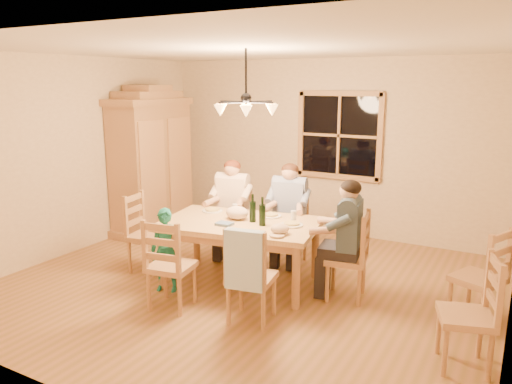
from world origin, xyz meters
The scene contains 31 objects.
floor centered at (0.00, 0.00, 0.00)m, with size 5.50×5.50×0.00m, color olive.
ceiling centered at (0.00, 0.00, 2.70)m, with size 5.50×5.00×0.02m, color white.
wall_back centered at (0.00, 2.50, 1.35)m, with size 5.50×0.02×2.70m, color #C5AD8B.
wall_left centered at (-2.75, 0.00, 1.35)m, with size 0.02×5.00×2.70m, color #C5AD8B.
window centered at (0.20, 2.47, 1.55)m, with size 1.30×0.06×1.30m.
chandelier centered at (0.00, 0.00, 2.08)m, with size 0.77×0.68×0.71m.
armoire centered at (-2.42, 1.20, 1.06)m, with size 0.66×1.40×2.30m.
dining_table centered at (-0.09, 0.02, 0.66)m, with size 1.95×1.38×0.76m.
chair_far_left centered at (-0.68, 0.78, 0.30)m, with size 0.50×0.49×0.99m.
chair_far_right centered at (0.11, 0.91, 0.30)m, with size 0.50×0.49×0.99m.
chair_near_left centered at (-0.40, -0.89, 0.30)m, with size 0.50×0.49×0.99m.
chair_near_right centered at (0.49, -0.75, 0.30)m, with size 0.50×0.49×0.99m.
chair_end_left centered at (-1.32, -0.19, 0.30)m, with size 0.49×0.50×0.99m.
chair_end_right centered at (1.14, 0.22, 0.30)m, with size 0.49×0.50×0.99m.
adult_woman centered at (-0.68, 0.78, 0.84)m, with size 0.44×0.48×0.87m.
adult_plaid_man centered at (0.11, 0.91, 0.84)m, with size 0.44×0.48×0.87m.
adult_slate_man centered at (1.14, 0.22, 0.84)m, with size 0.48×0.44×0.87m.
towel centered at (0.52, -0.93, 0.70)m, with size 0.38×0.10×0.58m, color #AECEEC.
wine_bottle_a centered at (0.04, 0.08, 0.93)m, with size 0.08×0.08×0.33m, color black.
wine_bottle_b centered at (0.21, 0.00, 0.93)m, with size 0.08×0.08×0.33m, color black.
plate_woman centered at (-0.63, 0.24, 0.77)m, with size 0.26×0.26×0.02m, color white.
plate_plaid centered at (0.12, 0.37, 0.77)m, with size 0.26×0.26×0.02m, color white.
plate_slate centered at (0.50, 0.14, 0.77)m, with size 0.26×0.26×0.02m, color white.
wine_glass_a centered at (-0.29, 0.22, 0.83)m, with size 0.06×0.06×0.14m, color silver.
wine_glass_b centered at (0.46, 0.28, 0.83)m, with size 0.06×0.06×0.14m, color silver.
cap centered at (0.52, -0.19, 0.82)m, with size 0.20×0.20×0.11m, color tan.
napkin centered at (-0.17, -0.20, 0.78)m, with size 0.18×0.14×0.03m, color #546E9B.
cloth_bundle centered at (-0.18, 0.09, 0.84)m, with size 0.28×0.22×0.15m, color #CCAD94.
child centered at (-0.72, -0.58, 0.48)m, with size 0.35×0.23×0.97m, color #1A766B.
chair_spare_front centered at (2.45, -0.63, 0.30)m, with size 0.53×0.54×0.99m.
chair_spare_back centered at (2.45, 0.30, 0.30)m, with size 0.56×0.57×0.99m.
Camera 1 is at (2.78, -4.77, 2.34)m, focal length 35.00 mm.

